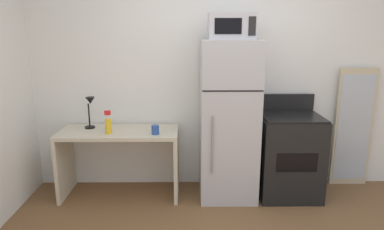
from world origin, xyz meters
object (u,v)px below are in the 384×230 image
microwave (231,26)px  oven_range (288,155)px  desk (120,149)px  spray_bottle (108,124)px  leaning_mirror (353,128)px  refrigerator (229,121)px  coffee_mug (155,130)px  desk_lamp (90,107)px

microwave → oven_range: microwave is taller
desk → spray_bottle: size_ratio=5.15×
microwave → desk: bearing=178.1°
oven_range → leaning_mirror: (0.82, 0.26, 0.23)m
desk → spray_bottle: 0.35m
refrigerator → microwave: size_ratio=3.74×
microwave → coffee_mug: bearing=-172.5°
refrigerator → microwave: bearing=-89.7°
desk → desk_lamp: bearing=165.0°
leaning_mirror → desk: bearing=-175.0°
desk → desk_lamp: 0.56m
spray_bottle → coffee_mug: bearing=-3.2°
refrigerator → microwave: (0.00, -0.02, 0.99)m
coffee_mug → oven_range: (1.46, 0.12, -0.33)m
desk → coffee_mug: 0.51m
leaning_mirror → microwave: bearing=-169.5°
microwave → oven_range: (0.68, 0.02, -1.38)m
oven_range → coffee_mug: bearing=-175.1°
oven_range → leaning_mirror: leaning_mirror is taller
coffee_mug → microwave: size_ratio=0.21×
spray_bottle → oven_range: oven_range is taller
desk → oven_range: oven_range is taller
coffee_mug → microwave: bearing=7.5°
coffee_mug → refrigerator: refrigerator is taller
spray_bottle → refrigerator: (1.27, 0.10, 0.01)m
desk_lamp → oven_range: size_ratio=0.32×
refrigerator → microwave: microwave is taller
desk_lamp → microwave: size_ratio=0.77×
spray_bottle → oven_range: bearing=2.8°
desk → coffee_mug: (0.41, -0.14, 0.26)m
desk → refrigerator: refrigerator is taller
desk → spray_bottle: (-0.08, -0.12, 0.32)m
spray_bottle → microwave: 1.62m
desk → microwave: bearing=-1.9°
spray_bottle → leaning_mirror: leaning_mirror is taller
desk_lamp → leaning_mirror: (3.00, 0.15, -0.29)m
microwave → leaning_mirror: (1.49, 0.28, -1.15)m
desk → refrigerator: size_ratio=0.75×
desk → microwave: microwave is taller
spray_bottle → leaning_mirror: 2.79m
desk → oven_range: 1.87m
refrigerator → oven_range: (0.68, 0.00, -0.39)m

